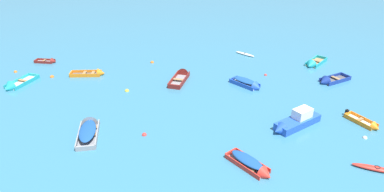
{
  "coord_description": "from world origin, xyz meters",
  "views": [
    {
      "loc": [
        -2.85,
        -9.53,
        15.56
      ],
      "look_at": [
        0.0,
        20.41,
        0.15
      ],
      "focal_mm": 30.76,
      "sensor_mm": 36.0,
      "label": 1
    }
  ],
  "objects_px": {
    "mooring_buoy_far_field": "(152,63)",
    "mooring_buoy_central": "(52,77)",
    "rowboat_grey_near_left": "(89,128)",
    "mooring_buoy_between_boats_right": "(16,72)",
    "kayak_red_far_left": "(377,169)",
    "rowboat_turquoise_foreground_center": "(313,64)",
    "rowboat_orange_near_right": "(368,124)",
    "kayak_white_cluster_inner": "(245,54)",
    "rowboat_maroon_cluster_outer": "(50,61)",
    "rowboat_red_midfield_right": "(254,166)",
    "mooring_buoy_midfield": "(365,138)",
    "rowboat_blue_back_row_center": "(249,84)",
    "motor_launch_blue_center": "(295,122)",
    "mooring_buoy_between_boats_left": "(266,75)",
    "rowboat_maroon_far_right": "(182,76)",
    "rowboat_orange_outer_right": "(95,74)",
    "rowboat_deep_blue_distant_center": "(328,81)",
    "rowboat_turquoise_far_back": "(14,86)",
    "mooring_buoy_trailing": "(127,91)",
    "mooring_buoy_near_foreground": "(144,135)"
  },
  "relations": [
    {
      "from": "rowboat_blue_back_row_center",
      "to": "mooring_buoy_central",
      "type": "distance_m",
      "value": 22.84
    },
    {
      "from": "kayak_red_far_left",
      "to": "rowboat_turquoise_foreground_center",
      "type": "bearing_deg",
      "value": 78.97
    },
    {
      "from": "kayak_white_cluster_inner",
      "to": "mooring_buoy_between_boats_right",
      "type": "bearing_deg",
      "value": -173.49
    },
    {
      "from": "rowboat_red_midfield_right",
      "to": "mooring_buoy_near_foreground",
      "type": "xyz_separation_m",
      "value": [
        -8.02,
        5.22,
        -0.3
      ]
    },
    {
      "from": "rowboat_red_midfield_right",
      "to": "mooring_buoy_midfield",
      "type": "relative_size",
      "value": 10.11
    },
    {
      "from": "rowboat_grey_near_left",
      "to": "kayak_white_cluster_inner",
      "type": "height_order",
      "value": "rowboat_grey_near_left"
    },
    {
      "from": "rowboat_maroon_far_right",
      "to": "rowboat_orange_near_right",
      "type": "xyz_separation_m",
      "value": [
        15.59,
        -12.05,
        -0.06
      ]
    },
    {
      "from": "mooring_buoy_far_field",
      "to": "mooring_buoy_central",
      "type": "xyz_separation_m",
      "value": [
        -11.63,
        -3.55,
        0.0
      ]
    },
    {
      "from": "motor_launch_blue_center",
      "to": "mooring_buoy_between_boats_left",
      "type": "bearing_deg",
      "value": 85.98
    },
    {
      "from": "rowboat_blue_back_row_center",
      "to": "mooring_buoy_trailing",
      "type": "xyz_separation_m",
      "value": [
        -13.29,
        0.18,
        -0.33
      ]
    },
    {
      "from": "rowboat_maroon_cluster_outer",
      "to": "mooring_buoy_near_foreground",
      "type": "relative_size",
      "value": 7.06
    },
    {
      "from": "rowboat_grey_near_left",
      "to": "mooring_buoy_far_field",
      "type": "relative_size",
      "value": 10.12
    },
    {
      "from": "rowboat_orange_outer_right",
      "to": "mooring_buoy_between_boats_right",
      "type": "height_order",
      "value": "rowboat_orange_outer_right"
    },
    {
      "from": "rowboat_maroon_far_right",
      "to": "rowboat_turquoise_foreground_center",
      "type": "bearing_deg",
      "value": 7.36
    },
    {
      "from": "mooring_buoy_near_foreground",
      "to": "mooring_buoy_midfield",
      "type": "distance_m",
      "value": 18.4
    },
    {
      "from": "kayak_white_cluster_inner",
      "to": "mooring_buoy_between_boats_left",
      "type": "relative_size",
      "value": 7.15
    },
    {
      "from": "motor_launch_blue_center",
      "to": "mooring_buoy_trailing",
      "type": "relative_size",
      "value": 11.3
    },
    {
      "from": "kayak_white_cluster_inner",
      "to": "rowboat_orange_outer_right",
      "type": "bearing_deg",
      "value": -165.11
    },
    {
      "from": "kayak_red_far_left",
      "to": "rowboat_turquoise_far_back",
      "type": "height_order",
      "value": "rowboat_turquoise_far_back"
    },
    {
      "from": "rowboat_blue_back_row_center",
      "to": "rowboat_maroon_cluster_outer",
      "type": "bearing_deg",
      "value": 158.15
    },
    {
      "from": "kayak_white_cluster_inner",
      "to": "mooring_buoy_near_foreground",
      "type": "xyz_separation_m",
      "value": [
        -13.11,
        -18.48,
        -0.14
      ]
    },
    {
      "from": "mooring_buoy_central",
      "to": "rowboat_turquoise_foreground_center",
      "type": "bearing_deg",
      "value": 1.0
    },
    {
      "from": "rowboat_maroon_far_right",
      "to": "mooring_buoy_midfield",
      "type": "relative_size",
      "value": 12.65
    },
    {
      "from": "kayak_white_cluster_inner",
      "to": "rowboat_maroon_cluster_outer",
      "type": "distance_m",
      "value": 25.86
    },
    {
      "from": "rowboat_blue_back_row_center",
      "to": "rowboat_red_midfield_right",
      "type": "xyz_separation_m",
      "value": [
        -3.14,
        -13.68,
        -0.03
      ]
    },
    {
      "from": "rowboat_maroon_far_right",
      "to": "kayak_red_far_left",
      "type": "xyz_separation_m",
      "value": [
        12.85,
        -17.77,
        -0.08
      ]
    },
    {
      "from": "rowboat_maroon_far_right",
      "to": "motor_launch_blue_center",
      "type": "xyz_separation_m",
      "value": [
        9.13,
        -11.54,
        0.27
      ]
    },
    {
      "from": "mooring_buoy_near_foreground",
      "to": "rowboat_orange_outer_right",
      "type": "bearing_deg",
      "value": 115.22
    },
    {
      "from": "rowboat_grey_near_left",
      "to": "kayak_white_cluster_inner",
      "type": "bearing_deg",
      "value": 44.46
    },
    {
      "from": "mooring_buoy_trailing",
      "to": "rowboat_turquoise_far_back",
      "type": "bearing_deg",
      "value": 170.61
    },
    {
      "from": "rowboat_orange_near_right",
      "to": "mooring_buoy_far_field",
      "type": "relative_size",
      "value": 7.14
    },
    {
      "from": "rowboat_orange_near_right",
      "to": "mooring_buoy_between_boats_right",
      "type": "bearing_deg",
      "value": 156.32
    },
    {
      "from": "rowboat_grey_near_left",
      "to": "rowboat_turquoise_far_back",
      "type": "distance_m",
      "value": 13.76
    },
    {
      "from": "rowboat_grey_near_left",
      "to": "mooring_buoy_between_boats_right",
      "type": "distance_m",
      "value": 18.12
    },
    {
      "from": "rowboat_red_midfield_right",
      "to": "mooring_buoy_central",
      "type": "xyz_separation_m",
      "value": [
        -19.2,
        18.44,
        -0.3
      ]
    },
    {
      "from": "mooring_buoy_central",
      "to": "mooring_buoy_trailing",
      "type": "bearing_deg",
      "value": -26.86
    },
    {
      "from": "kayak_white_cluster_inner",
      "to": "rowboat_deep_blue_distant_center",
      "type": "bearing_deg",
      "value": -53.89
    },
    {
      "from": "mooring_buoy_near_foreground",
      "to": "mooring_buoy_between_boats_left",
      "type": "bearing_deg",
      "value": 39.31
    },
    {
      "from": "rowboat_grey_near_left",
      "to": "mooring_buoy_between_boats_left",
      "type": "relative_size",
      "value": 13.05
    },
    {
      "from": "rowboat_grey_near_left",
      "to": "mooring_buoy_midfield",
      "type": "height_order",
      "value": "rowboat_grey_near_left"
    },
    {
      "from": "rowboat_maroon_far_right",
      "to": "kayak_red_far_left",
      "type": "bearing_deg",
      "value": -54.13
    },
    {
      "from": "rowboat_grey_near_left",
      "to": "rowboat_deep_blue_distant_center",
      "type": "bearing_deg",
      "value": 17.01
    },
    {
      "from": "mooring_buoy_midfield",
      "to": "mooring_buoy_between_boats_left",
      "type": "bearing_deg",
      "value": 107.86
    },
    {
      "from": "rowboat_turquoise_foreground_center",
      "to": "rowboat_turquoise_far_back",
      "type": "bearing_deg",
      "value": -174.97
    },
    {
      "from": "rowboat_deep_blue_distant_center",
      "to": "mooring_buoy_near_foreground",
      "type": "bearing_deg",
      "value": -156.92
    },
    {
      "from": "mooring_buoy_near_foreground",
      "to": "rowboat_deep_blue_distant_center",
      "type": "bearing_deg",
      "value": 23.08
    },
    {
      "from": "rowboat_orange_outer_right",
      "to": "rowboat_deep_blue_distant_center",
      "type": "height_order",
      "value": "rowboat_deep_blue_distant_center"
    },
    {
      "from": "mooring_buoy_central",
      "to": "rowboat_turquoise_far_back",
      "type": "bearing_deg",
      "value": -142.44
    },
    {
      "from": "rowboat_orange_outer_right",
      "to": "kayak_white_cluster_inner",
      "type": "relative_size",
      "value": 1.61
    },
    {
      "from": "kayak_red_far_left",
      "to": "rowboat_turquoise_far_back",
      "type": "distance_m",
      "value": 35.54
    }
  ]
}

